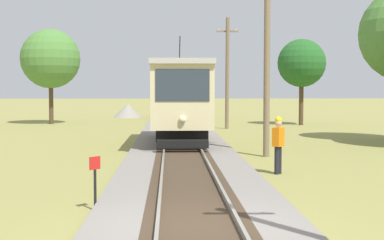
# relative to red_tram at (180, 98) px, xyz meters

# --- Properties ---
(ground_plane) EXTENTS (260.00, 260.00, 0.00)m
(ground_plane) POSITION_rel_red_tram_xyz_m (-0.00, -15.50, -2.19)
(ground_plane) COLOR olive
(track_ballast) EXTENTS (4.20, 120.00, 0.18)m
(track_ballast) POSITION_rel_red_tram_xyz_m (-0.00, -15.50, -2.10)
(track_ballast) COLOR gray
(track_ballast) RESTS_ON ground
(sleeper_bed) EXTENTS (2.04, 120.00, 0.01)m
(sleeper_bed) POSITION_rel_red_tram_xyz_m (-0.00, -15.50, -2.01)
(sleeper_bed) COLOR #423323
(sleeper_bed) RESTS_ON track_ballast
(rail_left) EXTENTS (0.07, 120.00, 0.14)m
(rail_left) POSITION_rel_red_tram_xyz_m (-0.72, -15.50, -1.94)
(rail_left) COLOR gray
(rail_left) RESTS_ON track_ballast
(rail_right) EXTENTS (0.07, 120.00, 0.14)m
(rail_right) POSITION_rel_red_tram_xyz_m (0.72, -15.50, -1.94)
(rail_right) COLOR gray
(rail_right) RESTS_ON track_ballast
(red_tram) EXTENTS (2.60, 8.54, 4.79)m
(red_tram) POSITION_rel_red_tram_xyz_m (0.00, 0.00, 0.00)
(red_tram) COLOR beige
(red_tram) RESTS_ON rail_right
(freight_car) EXTENTS (2.40, 5.20, 2.31)m
(freight_car) POSITION_rel_red_tram_xyz_m (-0.00, 23.51, -0.64)
(freight_car) COLOR brown
(freight_car) RESTS_ON rail_right
(utility_pole_near_tram) EXTENTS (1.40, 0.25, 7.45)m
(utility_pole_near_tram) POSITION_rel_red_tram_xyz_m (3.23, -4.24, 1.63)
(utility_pole_near_tram) COLOR #7A664C
(utility_pole_near_tram) RESTS_ON ground
(utility_pole_mid) EXTENTS (1.40, 0.60, 7.17)m
(utility_pole_mid) POSITION_rel_red_tram_xyz_m (3.23, 10.25, 1.49)
(utility_pole_mid) COLOR #7A664C
(utility_pole_mid) RESTS_ON ground
(trackside_signal_marker) EXTENTS (0.21, 0.21, 1.18)m
(trackside_signal_marker) POSITION_rel_red_tram_xyz_m (-2.12, -13.44, -1.53)
(trackside_signal_marker) COLOR black
(trackside_signal_marker) RESTS_ON ground
(gravel_pile) EXTENTS (2.67, 2.67, 1.26)m
(gravel_pile) POSITION_rel_red_tram_xyz_m (-4.25, 24.47, -1.56)
(gravel_pile) COLOR gray
(gravel_pile) RESTS_ON ground
(track_worker) EXTENTS (0.42, 0.45, 1.78)m
(track_worker) POSITION_rel_red_tram_xyz_m (2.85, -8.52, -1.21)
(track_worker) COLOR black
(track_worker) RESTS_ON ground
(tree_left_near) EXTENTS (3.44, 3.44, 6.17)m
(tree_left_near) POSITION_rel_red_tram_xyz_m (8.95, 13.88, 2.23)
(tree_left_near) COLOR #4C3823
(tree_left_near) RESTS_ON ground
(tree_right_near) EXTENTS (4.35, 4.35, 6.99)m
(tree_right_near) POSITION_rel_red_tram_xyz_m (-9.25, 15.77, 2.61)
(tree_right_near) COLOR #4C3823
(tree_right_near) RESTS_ON ground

